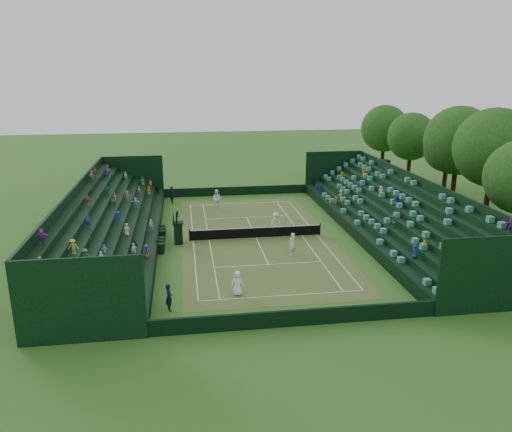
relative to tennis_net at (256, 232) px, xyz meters
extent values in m
plane|color=#376921|center=(0.00, 0.00, -0.53)|extent=(160.00, 160.00, 0.00)
cube|color=#346F25|center=(0.00, 0.00, -0.52)|extent=(12.97, 26.77, 0.01)
cube|color=black|center=(0.00, 15.88, -0.03)|extent=(17.17, 0.20, 1.00)
cube|color=black|center=(0.00, -15.88, -0.03)|extent=(17.17, 0.20, 1.00)
cube|color=black|center=(8.48, 0.00, -0.03)|extent=(0.20, 31.77, 1.00)
cube|color=black|center=(-8.48, 0.00, -0.03)|extent=(0.20, 31.77, 1.00)
cube|color=black|center=(8.98, 0.00, -0.03)|extent=(0.80, 32.00, 1.00)
cube|color=black|center=(9.79, 0.00, 0.20)|extent=(0.80, 32.00, 1.45)
cube|color=black|center=(10.58, 0.00, 0.42)|extent=(0.80, 32.00, 1.90)
cube|color=black|center=(11.38, 0.00, 0.65)|extent=(0.80, 32.00, 2.35)
cube|color=black|center=(12.18, 0.00, 0.87)|extent=(0.80, 32.00, 2.80)
cube|color=black|center=(12.98, 0.00, 1.10)|extent=(0.80, 32.00, 3.25)
cube|color=black|center=(13.79, 0.00, 1.32)|extent=(0.80, 32.00, 3.70)
cube|color=black|center=(14.59, 0.00, 1.55)|extent=(0.80, 32.00, 4.15)
cube|color=black|center=(15.08, 0.00, 1.92)|extent=(0.20, 32.00, 4.90)
cube|color=black|center=(-8.98, 0.00, -0.03)|extent=(0.80, 32.00, 1.00)
cube|color=black|center=(-9.79, 0.00, 0.20)|extent=(0.80, 32.00, 1.45)
cube|color=black|center=(-10.58, 0.00, 0.42)|extent=(0.80, 32.00, 1.90)
cube|color=black|center=(-11.38, 0.00, 0.65)|extent=(0.80, 32.00, 2.35)
cube|color=black|center=(-12.18, 0.00, 0.87)|extent=(0.80, 32.00, 2.80)
cube|color=black|center=(-12.98, 0.00, 1.10)|extent=(0.80, 32.00, 3.25)
cube|color=black|center=(-13.79, 0.00, 1.32)|extent=(0.80, 32.00, 3.70)
cube|color=black|center=(-14.59, 0.00, 1.55)|extent=(0.80, 32.00, 4.15)
cube|color=black|center=(-15.08, 0.00, 1.92)|extent=(0.20, 32.00, 4.90)
cylinder|color=black|center=(-5.79, 0.00, 0.00)|extent=(0.10, 0.10, 1.06)
cylinder|color=black|center=(5.79, 0.00, 0.00)|extent=(0.10, 0.10, 1.06)
cube|color=black|center=(0.00, 0.00, -0.07)|extent=(11.57, 0.02, 0.86)
cube|color=white|center=(0.00, 0.00, 0.40)|extent=(11.57, 0.04, 0.07)
cylinder|color=black|center=(17.00, 16.00, 0.97)|extent=(0.16, 0.16, 3.00)
cylinder|color=black|center=(18.50, 16.00, 0.97)|extent=(0.16, 0.16, 3.00)
cube|color=black|center=(17.75, 16.00, 2.77)|extent=(2.00, 1.00, 0.80)
cylinder|color=black|center=(22.06, 0.65, 1.46)|extent=(0.50, 0.50, 3.97)
sphere|color=#174212|center=(22.06, 0.65, 6.85)|extent=(7.26, 7.26, 7.26)
cylinder|color=black|center=(22.13, 6.79, 1.41)|extent=(0.50, 0.50, 3.88)
sphere|color=#174212|center=(22.13, 6.79, 6.68)|extent=(7.09, 7.09, 7.09)
cylinder|color=black|center=(24.03, 12.03, 0.98)|extent=(0.50, 0.50, 3.01)
sphere|color=#174212|center=(24.03, 12.03, 5.06)|extent=(5.50, 5.50, 5.50)
cylinder|color=black|center=(22.66, 18.68, 1.12)|extent=(0.50, 0.50, 3.30)
sphere|color=#174212|center=(22.66, 18.68, 5.60)|extent=(6.03, 6.03, 6.03)
cylinder|color=black|center=(21.55, 24.75, 1.22)|extent=(0.50, 0.50, 3.49)
sphere|color=#174212|center=(21.55, 24.75, 5.96)|extent=(6.39, 6.39, 6.39)
cube|color=black|center=(-6.72, -0.55, 0.39)|extent=(0.71, 0.71, 1.82)
cube|color=black|center=(-6.72, -0.55, 1.35)|extent=(0.91, 0.91, 0.10)
cube|color=black|center=(-7.07, -0.55, 1.70)|extent=(0.08, 0.91, 0.71)
imported|color=black|center=(-6.72, -0.55, 1.87)|extent=(0.42, 0.51, 0.94)
cube|color=black|center=(-8.13, -2.72, -0.11)|extent=(0.53, 0.53, 0.84)
cube|color=black|center=(-8.39, -2.72, 0.42)|extent=(0.06, 0.53, 0.53)
cube|color=black|center=(-8.13, -1.92, -0.11)|extent=(0.53, 0.53, 0.84)
cube|color=black|center=(-8.39, -1.92, 0.42)|extent=(0.06, 0.53, 0.53)
cube|color=black|center=(-8.13, -1.12, -0.11)|extent=(0.53, 0.53, 0.84)
cube|color=black|center=(-8.39, -1.12, 0.42)|extent=(0.06, 0.53, 0.53)
cube|color=black|center=(-8.13, 0.68, -0.11)|extent=(0.53, 0.53, 0.84)
cube|color=black|center=(-8.39, 0.68, 0.42)|extent=(0.06, 0.53, 0.53)
cube|color=black|center=(-8.13, 1.48, -0.11)|extent=(0.53, 0.53, 0.84)
cube|color=black|center=(-8.39, 1.48, 0.42)|extent=(0.06, 0.53, 0.53)
cube|color=black|center=(-8.13, 2.28, -0.11)|extent=(0.53, 0.53, 0.84)
cube|color=black|center=(-8.39, 2.28, 0.42)|extent=(0.06, 0.53, 0.53)
imported|color=white|center=(-2.90, -11.32, 0.31)|extent=(0.90, 0.68, 1.66)
imported|color=white|center=(2.20, -4.63, 0.40)|extent=(0.79, 0.79, 1.86)
imported|color=white|center=(-2.64, 10.41, 0.48)|extent=(1.13, 0.97, 2.01)
imported|color=white|center=(2.13, 2.01, 0.31)|extent=(1.25, 1.08, 1.67)
imported|color=black|center=(-7.42, 13.19, 0.42)|extent=(0.67, 0.80, 1.89)
imported|color=black|center=(-7.27, -12.86, 0.35)|extent=(0.61, 0.74, 1.76)
camera|label=1|loc=(-6.10, -41.06, 13.61)|focal=35.00mm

